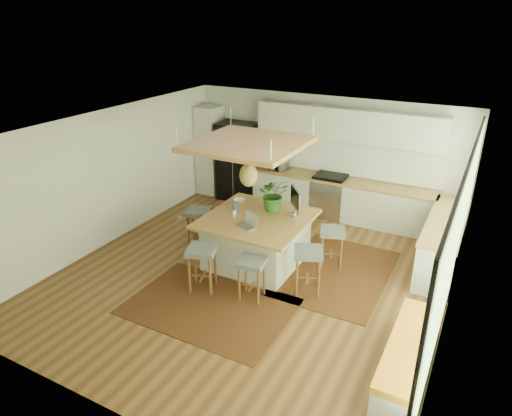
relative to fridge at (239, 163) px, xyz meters
The scene contains 33 objects.
floor 3.94m from the fridge, 56.53° to the right, with size 7.00×7.00×0.00m, color #4E2F16.
ceiling 4.22m from the fridge, 56.53° to the right, with size 7.00×7.00×0.00m, color white.
wall_back 2.18m from the fridge, ahead, with size 6.50×6.50×0.00m, color beige.
wall_front 7.03m from the fridge, 72.49° to the right, with size 6.50×6.50×0.00m, color beige.
wall_left 3.42m from the fridge, 109.60° to the right, with size 7.00×7.00×0.00m, color beige.
wall_right 6.26m from the fridge, 30.79° to the right, with size 7.00×7.00×0.00m, color beige.
window_wall 6.23m from the fridge, 30.93° to the right, with size 0.10×6.20×2.60m, color black, non-canonical shape.
pantry 0.86m from the fridge, behind, with size 0.55×0.60×2.25m, color beige.
back_counter_base 2.71m from the fridge, ahead, with size 4.20×0.60×0.88m, color beige.
back_counter_top 2.66m from the fridge, ahead, with size 4.24×0.64×0.05m, color olive.
backsplash 2.71m from the fridge, ahead, with size 4.20×0.02×0.80m, color white.
upper_cabinets 2.93m from the fridge, ahead, with size 4.20×0.34×0.70m, color beige.
range 2.45m from the fridge, ahead, with size 0.76×0.62×1.00m, color #A5A5AA, non-canonical shape.
right_counter_base 5.20m from the fridge, 13.33° to the right, with size 0.60×2.50×0.88m, color beige.
right_counter_top 5.18m from the fridge, 13.33° to the right, with size 0.64×2.54×0.05m, color olive.
window_bench 6.74m from the fridge, 40.96° to the right, with size 0.52×2.00×0.50m, color beige, non-canonical shape.
ceiling_panel 3.52m from the fridge, 57.04° to the right, with size 1.86×1.86×0.80m, color olive, non-canonical shape.
rug_near 4.87m from the fridge, 66.06° to the right, with size 2.60×1.80×0.01m, color black.
rug_right 4.29m from the fridge, 35.02° to the right, with size 1.80×2.60×0.01m, color black.
fridge is the anchor object (origin of this frame).
island 3.38m from the fridge, 54.43° to the right, with size 1.85×1.85×0.93m, color olive, non-canonical shape.
stool_near_left 4.31m from the fridge, 68.57° to the right, with size 0.47×0.47×0.79m, color #4B5053, non-canonical shape.
stool_near_right 4.57m from the fridge, 57.55° to the right, with size 0.43×0.43×0.72m, color #4B5053, non-canonical shape.
stool_right_front 4.55m from the fridge, 45.37° to the right, with size 0.47×0.47×0.80m, color #4B5053, non-canonical shape.
stool_right_back 3.96m from the fridge, 34.14° to the right, with size 0.45×0.45×0.75m, color #4B5053, non-canonical shape.
stool_left_side 2.77m from the fridge, 77.46° to the right, with size 0.46×0.46×0.78m, color #4B5053, non-canonical shape.
laptop 3.73m from the fridge, 58.01° to the right, with size 0.33×0.35×0.25m, color #A5A5AA, non-canonical shape.
monitor 3.43m from the fridge, 42.42° to the right, with size 0.58×0.21×0.54m, color #A5A5AA, non-canonical shape.
microwave 1.04m from the fridge, ahead, with size 0.53×0.29×0.36m, color #A5A5AA.
island_plant 3.08m from the fridge, 47.74° to the right, with size 0.58×0.64×0.50m, color #1E4C19.
island_bowl 2.57m from the fridge, 59.93° to the right, with size 0.22×0.22×0.05m, color silver.
island_bottle_0 2.98m from the fridge, 61.95° to the right, with size 0.07×0.07×0.19m, color blue.
island_bottle_1 3.27m from the fridge, 61.69° to the right, with size 0.07×0.07×0.19m, color silver.
Camera 1 is at (3.41, -6.31, 4.43)m, focal length 32.22 mm.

